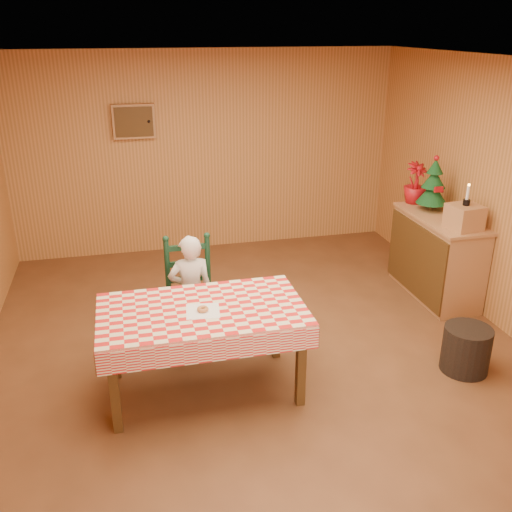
{
  "coord_description": "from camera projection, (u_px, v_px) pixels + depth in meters",
  "views": [
    {
      "loc": [
        -1.1,
        -4.37,
        2.87
      ],
      "look_at": [
        0.0,
        0.2,
        0.95
      ],
      "focal_mm": 40.0,
      "sensor_mm": 36.0,
      "label": 1
    }
  ],
  "objects": [
    {
      "name": "flower_arrangement",
      "position": [
        416.0,
        183.0,
        6.57
      ],
      "size": [
        0.32,
        0.32,
        0.48
      ],
      "primitive_type": "imported",
      "rotation": [
        0.0,
        0.0,
        0.21
      ],
      "color": "#A80F17",
      "rests_on": "shelf_unit"
    },
    {
      "name": "seated_child",
      "position": [
        191.0,
        293.0,
        5.27
      ],
      "size": [
        0.41,
        0.27,
        1.12
      ],
      "primitive_type": "imported",
      "rotation": [
        0.0,
        0.0,
        3.14
      ],
      "color": "silver",
      "rests_on": "ground"
    },
    {
      "name": "ladder_chair",
      "position": [
        191.0,
        296.0,
        5.34
      ],
      "size": [
        0.44,
        0.4,
        1.08
      ],
      "color": "#10311D",
      "rests_on": "ground"
    },
    {
      "name": "shelf_unit",
      "position": [
        436.0,
        256.0,
        6.35
      ],
      "size": [
        0.54,
        1.24,
        0.93
      ],
      "color": "tan",
      "rests_on": "ground"
    },
    {
      "name": "napkin",
      "position": [
        203.0,
        311.0,
        4.49
      ],
      "size": [
        0.29,
        0.29,
        0.0
      ],
      "primitive_type": "cube",
      "rotation": [
        0.0,
        0.0,
        -0.12
      ],
      "color": "white",
      "rests_on": "dining_table"
    },
    {
      "name": "candle_set",
      "position": [
        467.0,
        199.0,
        5.7
      ],
      "size": [
        0.07,
        0.07,
        0.22
      ],
      "color": "black",
      "rests_on": "crate"
    },
    {
      "name": "crate",
      "position": [
        464.0,
        217.0,
        5.77
      ],
      "size": [
        0.34,
        0.34,
        0.25
      ],
      "primitive_type": "cube",
      "rotation": [
        0.0,
        0.0,
        0.14
      ],
      "color": "tan",
      "rests_on": "shelf_unit"
    },
    {
      "name": "cabin_walls",
      "position": [
        247.0,
        151.0,
        5.05
      ],
      "size": [
        5.1,
        6.05,
        2.65
      ],
      "color": "#BF8145",
      "rests_on": "ground"
    },
    {
      "name": "storage_bin",
      "position": [
        466.0,
        349.0,
        5.02
      ],
      "size": [
        0.52,
        0.52,
        0.42
      ],
      "primitive_type": "cylinder",
      "rotation": [
        0.0,
        0.0,
        0.28
      ],
      "color": "black",
      "rests_on": "ground"
    },
    {
      "name": "ground",
      "position": [
        261.0,
        359.0,
        5.26
      ],
      "size": [
        6.0,
        6.0,
        0.0
      ],
      "primitive_type": "plane",
      "color": "brown",
      "rests_on": "ground"
    },
    {
      "name": "donut",
      "position": [
        203.0,
        309.0,
        4.48
      ],
      "size": [
        0.1,
        0.1,
        0.03
      ],
      "primitive_type": "torus",
      "rotation": [
        0.0,
        0.0,
        0.14
      ],
      "color": "#C17B45",
      "rests_on": "napkin"
    },
    {
      "name": "christmas_tree",
      "position": [
        433.0,
        186.0,
        6.3
      ],
      "size": [
        0.34,
        0.34,
        0.62
      ],
      "color": "#503315",
      "rests_on": "shelf_unit"
    },
    {
      "name": "dining_table",
      "position": [
        202.0,
        318.0,
        4.56
      ],
      "size": [
        1.66,
        0.96,
        0.77
      ],
      "color": "#503315",
      "rests_on": "ground"
    }
  ]
}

